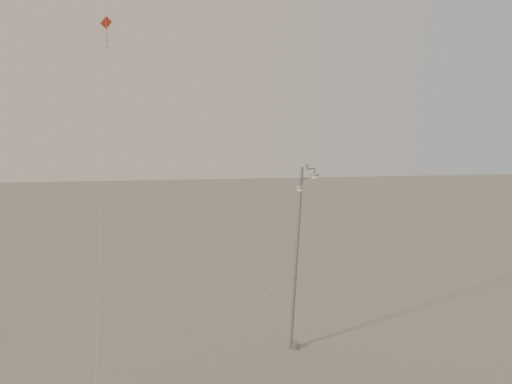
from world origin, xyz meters
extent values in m
plane|color=gray|center=(0.00, 0.00, 0.00)|extent=(160.00, 160.00, 0.00)
cylinder|color=gray|center=(1.50, -0.37, 0.15)|extent=(0.44, 0.44, 0.30)
cylinder|color=gray|center=(1.50, -0.37, 4.71)|extent=(0.67, 0.18, 9.41)
cylinder|color=gray|center=(1.99, -0.37, 9.47)|extent=(0.14, 0.14, 0.18)
cylinder|color=gray|center=(2.22, -0.28, 9.32)|extent=(0.49, 0.26, 0.07)
cylinder|color=gray|center=(2.45, -0.18, 9.17)|extent=(0.06, 0.06, 0.30)
ellipsoid|color=#AAAAA5|center=(2.45, -0.18, 9.02)|extent=(0.52, 0.52, 0.18)
cylinder|color=gray|center=(1.77, -0.58, 8.87)|extent=(0.49, 0.46, 0.07)
cylinder|color=gray|center=(1.55, -0.78, 8.67)|extent=(0.06, 0.06, 0.40)
ellipsoid|color=#AAAAA5|center=(1.55, -0.78, 8.47)|extent=(0.52, 0.52, 0.18)
cylinder|color=beige|center=(-10.85, 6.84, 17.68)|extent=(11.26, 5.13, 35.26)
cylinder|color=beige|center=(-3.31, 4.50, 10.57)|extent=(1.34, 3.13, 21.04)
cylinder|color=gray|center=(-3.98, 2.94, 0.05)|extent=(0.06, 0.06, 0.10)
cylinder|color=beige|center=(3.10, 10.47, 18.01)|extent=(2.84, 5.56, 35.91)
cylinder|color=gray|center=(1.69, 7.70, 0.05)|extent=(0.06, 0.06, 0.10)
cube|color=maroon|center=(-8.57, 8.95, 17.78)|extent=(0.75, 0.30, 0.75)
cylinder|color=maroon|center=(-8.57, 9.10, 16.86)|extent=(0.03, 0.19, 1.15)
cylinder|color=beige|center=(-8.23, 2.37, 8.91)|extent=(0.69, 13.17, 17.73)
cylinder|color=beige|center=(9.64, 9.09, 11.59)|extent=(0.74, 4.60, 23.09)
cylinder|color=gray|center=(9.28, 6.80, 0.05)|extent=(0.06, 0.06, 0.10)
cylinder|color=beige|center=(-2.30, 20.22, 13.09)|extent=(5.07, 9.96, 26.08)
cylinder|color=gray|center=(0.22, 15.25, 0.05)|extent=(0.06, 0.06, 0.10)
camera|label=1|loc=(-4.22, -24.26, 11.54)|focal=35.00mm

